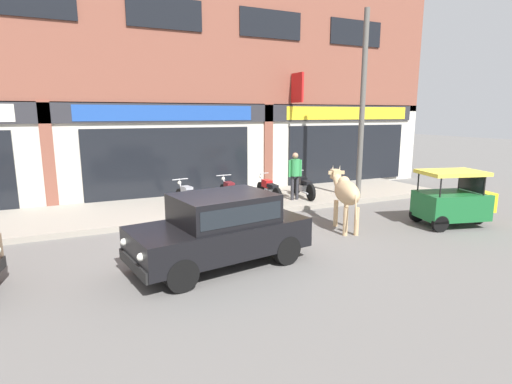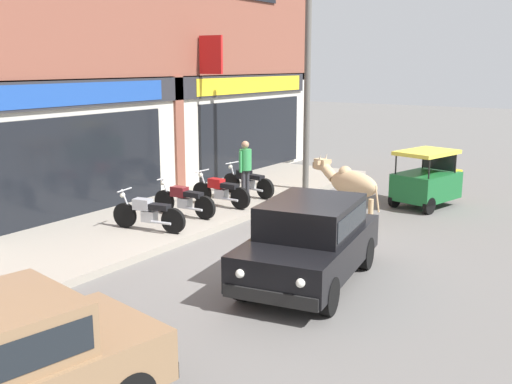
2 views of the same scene
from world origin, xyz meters
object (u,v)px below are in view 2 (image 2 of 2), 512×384
object	(u,v)px
pedestrian	(245,164)
motorcycle_3	(248,182)
utility_pole	(307,82)
motorcycle_1	(184,200)
motorcycle_2	(221,191)
motorcycle_0	(148,213)
cow	(350,184)
auto_rickshaw	(428,182)
car_0	(310,238)

from	to	relation	value
pedestrian	motorcycle_3	bearing A→B (deg)	27.47
motorcycle_3	utility_pole	size ratio (longest dim) A/B	0.29
pedestrian	utility_pole	size ratio (longest dim) A/B	0.26
motorcycle_1	pedestrian	bearing A→B (deg)	-7.09
motorcycle_1	motorcycle_2	size ratio (longest dim) A/B	1.00
motorcycle_0	motorcycle_1	xyz separation A→B (m)	(1.43, 0.19, 0.00)
motorcycle_0	pedestrian	world-z (taller)	pedestrian
motorcycle_3	motorcycle_1	bearing A→B (deg)	179.58
motorcycle_2	motorcycle_0	bearing A→B (deg)	-178.60
cow	auto_rickshaw	bearing A→B (deg)	-17.02
cow	car_0	world-z (taller)	cow
auto_rickshaw	motorcycle_0	bearing A→B (deg)	146.22
car_0	motorcycle_1	world-z (taller)	car_0
motorcycle_2	utility_pole	world-z (taller)	utility_pole
car_0	motorcycle_0	world-z (taller)	car_0
motorcycle_0	motorcycle_2	bearing A→B (deg)	1.40
cow	auto_rickshaw	size ratio (longest dim) A/B	0.96
cow	pedestrian	bearing A→B (deg)	83.97
pedestrian	motorcycle_1	bearing A→B (deg)	172.91
auto_rickshaw	car_0	bearing A→B (deg)	-179.13
motorcycle_0	motorcycle_1	distance (m)	1.44
cow	car_0	size ratio (longest dim) A/B	0.54
motorcycle_1	cow	bearing A→B (deg)	-61.61
motorcycle_0	motorcycle_1	bearing A→B (deg)	7.62
auto_rickshaw	motorcycle_3	world-z (taller)	auto_rickshaw
motorcycle_1	utility_pole	xyz separation A→B (m)	(4.39, -0.92, 2.71)
car_0	motorcycle_3	world-z (taller)	car_0
car_0	auto_rickshaw	size ratio (longest dim) A/B	1.77
motorcycle_0	motorcycle_1	size ratio (longest dim) A/B	0.99
auto_rickshaw	motorcycle_0	xyz separation A→B (m)	(-6.26, 4.19, -0.12)
motorcycle_2	utility_pole	bearing A→B (deg)	-14.49
cow	car_0	bearing A→B (deg)	-165.26
car_0	motorcycle_3	xyz separation A→B (m)	(4.65, 4.46, -0.27)
car_0	pedestrian	bearing A→B (deg)	45.31
motorcycle_2	motorcycle_3	xyz separation A→B (m)	(1.40, 0.10, 0.00)
cow	motorcycle_0	world-z (taller)	cow
utility_pole	motorcycle_0	bearing A→B (deg)	172.85
motorcycle_0	pedestrian	distance (m)	3.70
motorcycle_1	auto_rickshaw	bearing A→B (deg)	-42.20
cow	motorcycle_0	xyz separation A→B (m)	(-3.31, 3.28, -0.47)
motorcycle_2	utility_pole	xyz separation A→B (m)	(3.08, -0.80, 2.71)
pedestrian	utility_pole	bearing A→B (deg)	-16.55
motorcycle_3	motorcycle_0	bearing A→B (deg)	-177.63
motorcycle_1	pedestrian	distance (m)	2.31
auto_rickshaw	pedestrian	world-z (taller)	pedestrian
motorcycle_1	utility_pole	size ratio (longest dim) A/B	0.29
car_0	pedestrian	size ratio (longest dim) A/B	2.36
motorcycle_0	pedestrian	size ratio (longest dim) A/B	1.12
auto_rickshaw	motorcycle_2	distance (m)	5.52
cow	utility_pole	distance (m)	4.23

